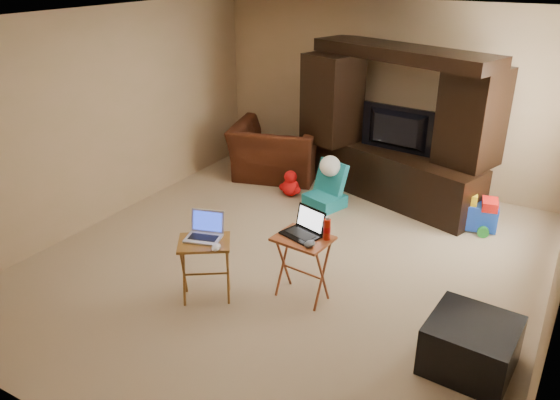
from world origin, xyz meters
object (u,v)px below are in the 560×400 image
Objects in this scene: entertainment_center at (396,127)px; laptop_right at (300,224)px; child_rocker at (325,186)px; mouse_left at (216,247)px; water_bottle at (327,229)px; ottoman at (471,345)px; television at (395,131)px; laptop_left at (203,228)px; mouse_right at (310,244)px; push_toy at (471,210)px; plush_toy at (290,183)px; tray_table_left at (206,270)px; tray_table_right at (302,268)px; recliner at (277,151)px.

entertainment_center reaches higher than laptop_right.
child_rocker is 2.13m from laptop_right.
water_bottle is at bearing 37.78° from mouse_left.
ottoman is (2.32, -2.18, -0.08)m from child_rocker.
television is at bearing 80.49° from mouse_left.
laptop_left is 0.99m from mouse_right.
push_toy is 1.81× the size of laptop_right.
child_rocker is 1.83× the size of laptop_left.
water_bottle is (0.79, 0.61, 0.11)m from mouse_left.
mouse_right is 0.22m from water_bottle.
push_toy is (1.12, -0.37, -0.77)m from entertainment_center.
ottoman is (2.87, -2.27, 0.03)m from plush_toy.
tray_table_right is (0.78, 0.46, 0.02)m from tray_table_left.
recliner is 3.19m from laptop_left.
mouse_left is at bearing -80.82° from entertainment_center.
recliner is 2.00× the size of push_toy.
entertainment_center is at bearing 26.62° from plush_toy.
television is 1.66× the size of push_toy.
laptop_right is 1.70× the size of water_bottle.
child_rocker is at bearing 54.17° from tray_table_left.
television is 1.38m from push_toy.
television is 7.73× the size of mouse_right.
push_toy is 3.33m from tray_table_left.
laptop_left reaches higher than push_toy.
television is at bearing 152.16° from push_toy.
water_bottle reaches higher than recliner.
tray_table_right reaches higher than ottoman.
mouse_right is (0.94, 0.31, -0.06)m from laptop_left.
laptop_left is (-2.42, -0.23, 0.52)m from ottoman.
push_toy is at bearing 70.91° from tray_table_right.
water_bottle reaches higher than push_toy.
mouse_left is at bearing -132.31° from tray_table_right.
television is 3.00× the size of laptop_right.
child_rocker reaches higher than ottoman.
tray_table_left is at bearing -151.02° from water_bottle.
mouse_left is (0.19, -0.07, 0.33)m from tray_table_left.
mouse_right is at bearing -57.37° from plush_toy.
recliner is at bearing 8.25° from television.
ottoman is at bearing 124.99° from recliner.
mouse_right is at bearing 176.88° from ottoman.
entertainment_center reaches higher than child_rocker.
push_toy is (1.12, -0.32, -0.73)m from television.
push_toy is 1.91× the size of laptop_left.
mouse_right is at bearing -67.51° from entertainment_center.
tray_table_right is at bearing -9.61° from laptop_right.
television is 8.16× the size of mouse_left.
recliner is 3.22m from water_bottle.
ottoman is at bearing 8.63° from mouse_left.
recliner is at bearing 141.24° from laptop_right.
plush_toy is 2.46m from laptop_right.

